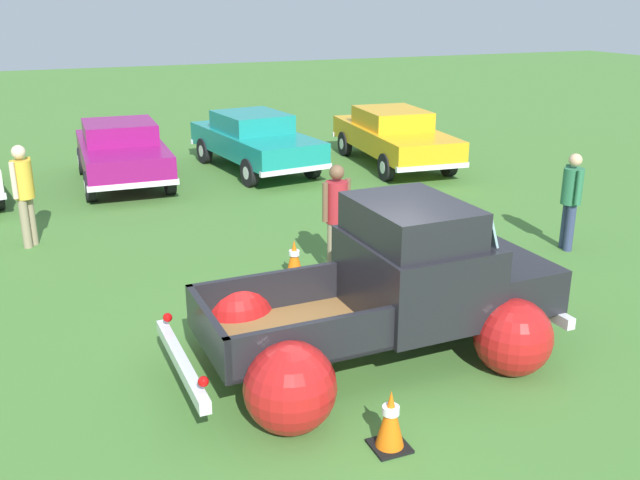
# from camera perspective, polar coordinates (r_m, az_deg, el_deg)

# --- Properties ---
(ground_plane) EXTENTS (80.00, 80.00, 0.00)m
(ground_plane) POSITION_cam_1_polar(r_m,az_deg,el_deg) (8.71, 3.73, -9.59)
(ground_plane) COLOR #477A33
(vintage_pickup_truck) EXTENTS (4.67, 2.85, 1.96)m
(vintage_pickup_truck) POSITION_cam_1_polar(r_m,az_deg,el_deg) (8.54, 6.16, -4.59)
(vintage_pickup_truck) COLOR black
(vintage_pickup_truck) RESTS_ON ground
(show_car_1) EXTENTS (2.01, 4.23, 1.43)m
(show_car_1) POSITION_cam_1_polar(r_m,az_deg,el_deg) (17.20, -15.71, 6.98)
(show_car_1) COLOR black
(show_car_1) RESTS_ON ground
(show_car_2) EXTENTS (2.39, 4.65, 1.43)m
(show_car_2) POSITION_cam_1_polar(r_m,az_deg,el_deg) (17.96, -5.31, 8.09)
(show_car_2) COLOR black
(show_car_2) RESTS_ON ground
(show_car_3) EXTENTS (2.23, 4.81, 1.43)m
(show_car_3) POSITION_cam_1_polar(r_m,az_deg,el_deg) (18.56, 5.96, 8.43)
(show_car_3) COLOR black
(show_car_3) RESTS_ON ground
(spectator_0) EXTENTS (0.54, 0.41, 1.77)m
(spectator_0) POSITION_cam_1_polar(r_m,az_deg,el_deg) (10.91, 1.34, 2.23)
(spectator_0) COLOR gray
(spectator_0) RESTS_ON ground
(spectator_1) EXTENTS (0.42, 0.53, 1.69)m
(spectator_1) POSITION_cam_1_polar(r_m,az_deg,el_deg) (12.77, 19.62, 3.40)
(spectator_1) COLOR navy
(spectator_1) RESTS_ON ground
(spectator_2) EXTENTS (0.48, 0.48, 1.80)m
(spectator_2) POSITION_cam_1_polar(r_m,az_deg,el_deg) (13.20, -22.81, 3.81)
(spectator_2) COLOR gray
(spectator_2) RESTS_ON ground
(lane_cone_0) EXTENTS (0.36, 0.36, 0.63)m
(lane_cone_0) POSITION_cam_1_polar(r_m,az_deg,el_deg) (10.95, -2.09, -1.58)
(lane_cone_0) COLOR black
(lane_cone_0) RESTS_ON ground
(lane_cone_1) EXTENTS (0.36, 0.36, 0.63)m
(lane_cone_1) POSITION_cam_1_polar(r_m,az_deg,el_deg) (7.04, 5.70, -14.25)
(lane_cone_1) COLOR black
(lane_cone_1) RESTS_ON ground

